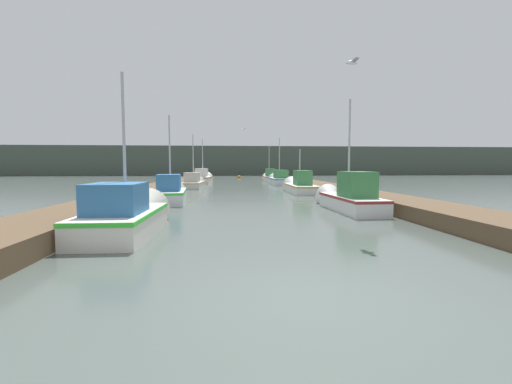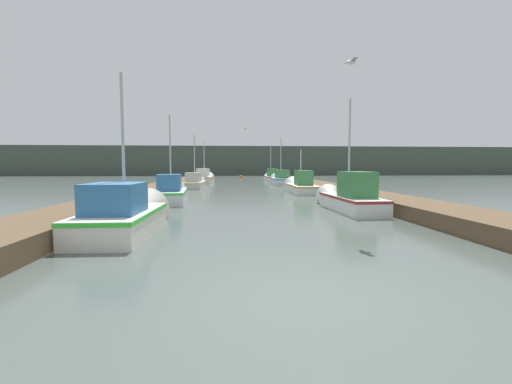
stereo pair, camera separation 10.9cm
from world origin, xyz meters
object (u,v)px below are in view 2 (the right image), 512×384
(fishing_boat_1, at_px, (348,198))
(fishing_boat_4, at_px, (195,183))
(fishing_boat_2, at_px, (171,193))
(fishing_boat_5, at_px, (280,180))
(mooring_piling_1, at_px, (289,178))
(seagull_lead, at_px, (245,129))
(channel_buoy, at_px, (241,177))
(fishing_boat_6, at_px, (205,178))
(seagull_1, at_px, (351,62))
(fishing_boat_7, at_px, (271,177))
(mooring_piling_2, at_px, (347,191))
(fishing_boat_3, at_px, (300,186))
(mooring_piling_0, at_px, (277,175))
(fishing_boat_0, at_px, (127,215))

(fishing_boat_1, relative_size, fishing_boat_4, 1.06)
(fishing_boat_2, height_order, fishing_boat_5, fishing_boat_5)
(mooring_piling_1, xyz_separation_m, seagull_lead, (-4.69, -4.78, 4.38))
(mooring_piling_1, height_order, channel_buoy, mooring_piling_1)
(fishing_boat_6, relative_size, mooring_piling_1, 5.26)
(fishing_boat_1, xyz_separation_m, seagull_1, (-1.64, -4.66, 4.09))
(fishing_boat_4, height_order, fishing_boat_5, fishing_boat_5)
(fishing_boat_4, distance_m, fishing_boat_7, 15.09)
(mooring_piling_2, bearing_deg, mooring_piling_1, 90.55)
(fishing_boat_2, distance_m, channel_buoy, 33.11)
(fishing_boat_1, height_order, channel_buoy, fishing_boat_1)
(seagull_lead, bearing_deg, fishing_boat_3, -172.63)
(fishing_boat_2, height_order, fishing_boat_7, fishing_boat_7)
(fishing_boat_4, bearing_deg, fishing_boat_2, -88.12)
(fishing_boat_4, bearing_deg, mooring_piling_2, -48.89)
(fishing_boat_1, height_order, seagull_lead, seagull_lead)
(fishing_boat_2, xyz_separation_m, seagull_lead, (4.28, 11.86, 4.52))
(fishing_boat_6, bearing_deg, fishing_boat_7, 31.19)
(fishing_boat_4, relative_size, mooring_piling_0, 3.47)
(fishing_boat_2, height_order, seagull_lead, seagull_lead)
(fishing_boat_1, bearing_deg, mooring_piling_1, 85.37)
(fishing_boat_1, xyz_separation_m, mooring_piling_1, (1.09, 20.50, 0.08))
(fishing_boat_5, xyz_separation_m, mooring_piling_1, (1.01, 0.96, 0.14))
(fishing_boat_0, relative_size, fishing_boat_4, 0.99)
(fishing_boat_1, xyz_separation_m, fishing_boat_6, (-7.61, 23.67, -0.03))
(mooring_piling_0, bearing_deg, fishing_boat_5, -95.87)
(fishing_boat_7, bearing_deg, mooring_piling_1, -81.65)
(fishing_boat_2, xyz_separation_m, fishing_boat_4, (0.09, 11.12, -0.06))
(channel_buoy, bearing_deg, seagull_1, -87.75)
(fishing_boat_3, distance_m, mooring_piling_0, 20.08)
(fishing_boat_5, bearing_deg, seagull_lead, -133.71)
(mooring_piling_2, relative_size, seagull_lead, 1.77)
(fishing_boat_7, bearing_deg, mooring_piling_2, -86.59)
(fishing_boat_0, relative_size, mooring_piling_0, 3.42)
(fishing_boat_5, relative_size, mooring_piling_0, 4.16)
(mooring_piling_0, bearing_deg, fishing_boat_2, -109.20)
(fishing_boat_3, relative_size, channel_buoy, 5.52)
(fishing_boat_1, distance_m, seagull_1, 6.42)
(fishing_boat_2, bearing_deg, fishing_boat_5, 58.62)
(seagull_lead, bearing_deg, fishing_boat_0, 144.62)
(fishing_boat_3, height_order, fishing_boat_5, fishing_boat_5)
(fishing_boat_1, bearing_deg, fishing_boat_2, 152.29)
(fishing_boat_4, bearing_deg, fishing_boat_0, -87.61)
(fishing_boat_0, distance_m, mooring_piling_2, 11.93)
(fishing_boat_5, relative_size, channel_buoy, 5.54)
(channel_buoy, bearing_deg, fishing_boat_3, -83.11)
(mooring_piling_1, bearing_deg, channel_buoy, 105.07)
(fishing_boat_0, relative_size, fishing_boat_2, 1.01)
(fishing_boat_4, height_order, fishing_boat_7, fishing_boat_4)
(fishing_boat_4, bearing_deg, mooring_piling_0, 61.19)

